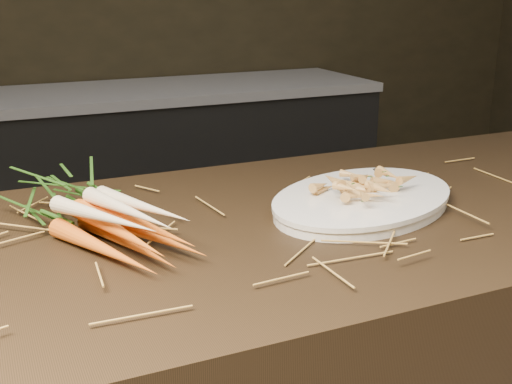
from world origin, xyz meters
The scene contains 6 objects.
back_counter centered at (0.30, 2.18, 0.42)m, with size 1.82×0.62×0.84m.
straw_bedding centered at (0.00, 0.30, 0.91)m, with size 1.40×0.60×0.02m, color #B08132, non-canonical shape.
root_veg_bunch centered at (-0.40, 0.38, 0.94)m, with size 0.28×0.46×0.08m.
serving_platter centered at (0.07, 0.29, 0.91)m, with size 0.38×0.26×0.02m, color white, non-canonical shape.
roasted_veg_heap centered at (0.07, 0.29, 0.94)m, with size 0.19×0.14×0.04m, color #B07F3F, non-canonical shape.
serving_fork centered at (0.20, 0.33, 0.92)m, with size 0.01×0.14×0.00m, color silver.
Camera 1 is at (-0.54, -0.60, 1.27)m, focal length 45.00 mm.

